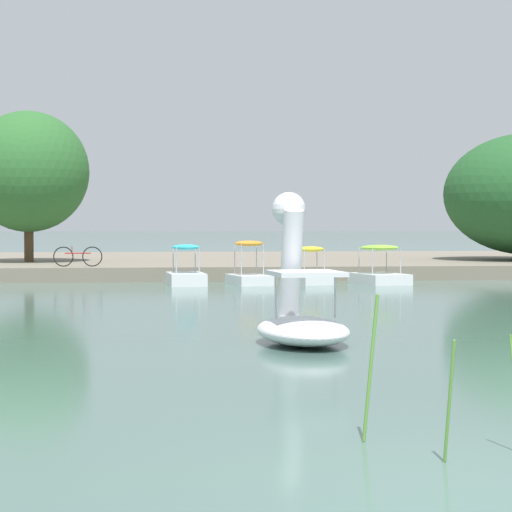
{
  "coord_description": "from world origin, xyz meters",
  "views": [
    {
      "loc": [
        -2.58,
        -7.47,
        2.08
      ],
      "look_at": [
        0.08,
        16.61,
        1.32
      ],
      "focal_mm": 70.21,
      "sensor_mm": 36.0,
      "label": 1
    }
  ],
  "objects_px": {
    "pedal_boat_yellow": "(311,273)",
    "bicycle_parked": "(78,256)",
    "pedal_boat_orange": "(249,273)",
    "pedal_boat_lime": "(380,271)",
    "swan_boat": "(300,307)",
    "tree_sapling_by_fence": "(28,172)",
    "pedal_boat_cyan": "(186,273)"
  },
  "relations": [
    {
      "from": "pedal_boat_yellow",
      "to": "bicycle_parked",
      "type": "relative_size",
      "value": 1.12
    },
    {
      "from": "pedal_boat_orange",
      "to": "pedal_boat_lime",
      "type": "bearing_deg",
      "value": -0.91
    },
    {
      "from": "pedal_boat_lime",
      "to": "pedal_boat_yellow",
      "type": "bearing_deg",
      "value": 176.24
    },
    {
      "from": "pedal_boat_orange",
      "to": "bicycle_parked",
      "type": "bearing_deg",
      "value": 154.04
    },
    {
      "from": "swan_boat",
      "to": "pedal_boat_yellow",
      "type": "relative_size",
      "value": 1.41
    },
    {
      "from": "pedal_boat_orange",
      "to": "swan_boat",
      "type": "bearing_deg",
      "value": -92.92
    },
    {
      "from": "pedal_boat_yellow",
      "to": "tree_sapling_by_fence",
      "type": "bearing_deg",
      "value": 143.62
    },
    {
      "from": "swan_boat",
      "to": "bicycle_parked",
      "type": "relative_size",
      "value": 1.57
    },
    {
      "from": "swan_boat",
      "to": "pedal_boat_lime",
      "type": "bearing_deg",
      "value": 72.24
    },
    {
      "from": "tree_sapling_by_fence",
      "to": "bicycle_parked",
      "type": "bearing_deg",
      "value": -64.64
    },
    {
      "from": "pedal_boat_orange",
      "to": "tree_sapling_by_fence",
      "type": "relative_size",
      "value": 0.36
    },
    {
      "from": "pedal_boat_orange",
      "to": "pedal_boat_lime",
      "type": "xyz_separation_m",
      "value": [
        4.61,
        -0.07,
        0.03
      ]
    },
    {
      "from": "pedal_boat_orange",
      "to": "pedal_boat_lime",
      "type": "relative_size",
      "value": 0.89
    },
    {
      "from": "swan_boat",
      "to": "pedal_boat_lime",
      "type": "xyz_separation_m",
      "value": [
        5.49,
        17.15,
        -0.2
      ]
    },
    {
      "from": "pedal_boat_lime",
      "to": "swan_boat",
      "type": "bearing_deg",
      "value": -107.76
    },
    {
      "from": "swan_boat",
      "to": "tree_sapling_by_fence",
      "type": "relative_size",
      "value": 0.45
    },
    {
      "from": "pedal_boat_cyan",
      "to": "tree_sapling_by_fence",
      "type": "xyz_separation_m",
      "value": [
        -6.22,
        7.96,
        3.86
      ]
    },
    {
      "from": "pedal_boat_orange",
      "to": "pedal_boat_yellow",
      "type": "bearing_deg",
      "value": 2.27
    },
    {
      "from": "pedal_boat_lime",
      "to": "bicycle_parked",
      "type": "bearing_deg",
      "value": 164.18
    },
    {
      "from": "pedal_boat_yellow",
      "to": "pedal_boat_lime",
      "type": "distance_m",
      "value": 2.44
    },
    {
      "from": "pedal_boat_lime",
      "to": "tree_sapling_by_fence",
      "type": "relative_size",
      "value": 0.4
    },
    {
      "from": "tree_sapling_by_fence",
      "to": "pedal_boat_lime",
      "type": "bearing_deg",
      "value": -31.45
    },
    {
      "from": "pedal_boat_cyan",
      "to": "tree_sapling_by_fence",
      "type": "distance_m",
      "value": 10.81
    },
    {
      "from": "pedal_boat_yellow",
      "to": "tree_sapling_by_fence",
      "type": "xyz_separation_m",
      "value": [
        -10.59,
        7.8,
        3.9
      ]
    },
    {
      "from": "pedal_boat_orange",
      "to": "bicycle_parked",
      "type": "xyz_separation_m",
      "value": [
        -6.07,
        2.95,
        0.49
      ]
    },
    {
      "from": "pedal_boat_cyan",
      "to": "bicycle_parked",
      "type": "distance_m",
      "value": 4.94
    },
    {
      "from": "swan_boat",
      "to": "bicycle_parked",
      "type": "distance_m",
      "value": 20.83
    },
    {
      "from": "pedal_boat_orange",
      "to": "pedal_boat_yellow",
      "type": "relative_size",
      "value": 1.12
    },
    {
      "from": "pedal_boat_lime",
      "to": "tree_sapling_by_fence",
      "type": "xyz_separation_m",
      "value": [
        -13.02,
        7.96,
        3.84
      ]
    },
    {
      "from": "pedal_boat_cyan",
      "to": "pedal_boat_orange",
      "type": "xyz_separation_m",
      "value": [
        2.19,
        0.07,
        -0.0
      ]
    },
    {
      "from": "swan_boat",
      "to": "pedal_boat_cyan",
      "type": "height_order",
      "value": "swan_boat"
    },
    {
      "from": "swan_boat",
      "to": "pedal_boat_orange",
      "type": "height_order",
      "value": "swan_boat"
    }
  ]
}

